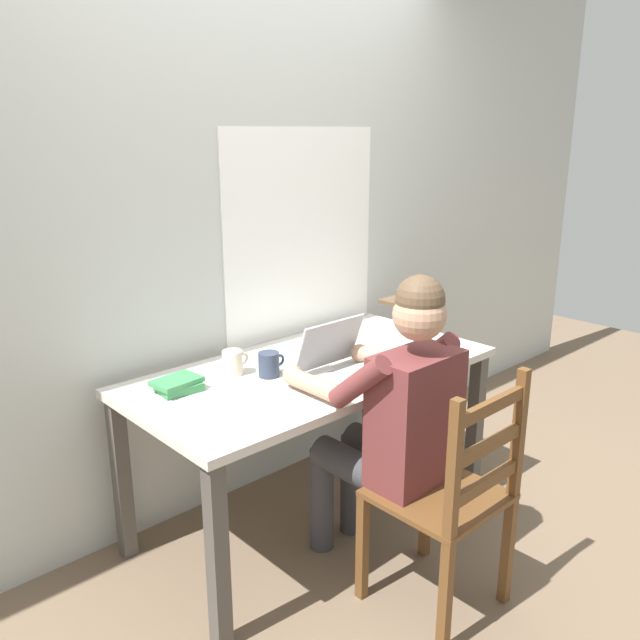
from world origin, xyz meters
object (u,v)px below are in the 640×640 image
(coffee_mug_white, at_px, (233,362))
(coffee_mug_dark, at_px, (269,364))
(computer_mouse, at_px, (396,358))
(seated_person, at_px, (393,415))
(desk, at_px, (313,386))
(wooden_chair, at_px, (450,498))
(laptop, at_px, (345,364))
(book_stack_main, at_px, (178,385))

(coffee_mug_white, height_order, coffee_mug_dark, same)
(computer_mouse, height_order, coffee_mug_dark, coffee_mug_dark)
(seated_person, xyz_separation_m, coffee_mug_white, (-0.28, 0.63, 0.11))
(seated_person, xyz_separation_m, computer_mouse, (0.33, 0.27, 0.08))
(desk, height_order, wooden_chair, wooden_chair)
(laptop, bearing_deg, desk, 96.53)
(seated_person, relative_size, coffee_mug_white, 10.18)
(wooden_chair, relative_size, coffee_mug_white, 7.68)
(computer_mouse, bearing_deg, wooden_chair, -120.74)
(seated_person, distance_m, wooden_chair, 0.36)
(seated_person, relative_size, book_stack_main, 6.53)
(desk, bearing_deg, coffee_mug_white, 152.18)
(computer_mouse, relative_size, book_stack_main, 0.53)
(seated_person, distance_m, computer_mouse, 0.43)
(desk, bearing_deg, book_stack_main, 164.50)
(wooden_chair, relative_size, laptop, 2.83)
(desk, bearing_deg, seated_person, -92.41)
(laptop, distance_m, coffee_mug_dark, 0.31)
(wooden_chair, bearing_deg, laptop, 86.10)
(coffee_mug_dark, xyz_separation_m, book_stack_main, (-0.36, 0.11, -0.02))
(book_stack_main, bearing_deg, laptop, -29.37)
(seated_person, bearing_deg, book_stack_main, 131.05)
(coffee_mug_white, xyz_separation_m, coffee_mug_dark, (0.10, -0.12, -0.00))
(computer_mouse, bearing_deg, laptop, 174.07)
(seated_person, bearing_deg, computer_mouse, 39.32)
(seated_person, distance_m, coffee_mug_white, 0.70)
(seated_person, xyz_separation_m, coffee_mug_dark, (-0.18, 0.51, 0.11))
(desk, xyz_separation_m, seated_person, (-0.02, -0.47, 0.03))
(desk, height_order, seated_person, seated_person)
(coffee_mug_white, xyz_separation_m, book_stack_main, (-0.26, -0.00, -0.03))
(seated_person, height_order, computer_mouse, seated_person)
(laptop, height_order, coffee_mug_dark, laptop)
(wooden_chair, xyz_separation_m, coffee_mug_white, (-0.28, 0.91, 0.34))
(desk, relative_size, seated_person, 1.28)
(desk, xyz_separation_m, book_stack_main, (-0.56, 0.16, 0.11))
(coffee_mug_white, bearing_deg, laptop, -45.89)
(coffee_mug_white, relative_size, coffee_mug_dark, 0.98)
(laptop, xyz_separation_m, computer_mouse, (0.29, -0.03, -0.04))
(seated_person, xyz_separation_m, wooden_chair, (-0.00, -0.28, -0.22))
(desk, distance_m, computer_mouse, 0.38)
(desk, xyz_separation_m, wooden_chair, (-0.02, -0.75, -0.20))
(computer_mouse, bearing_deg, seated_person, -140.68)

